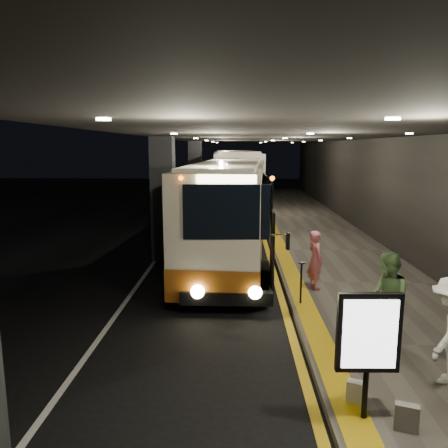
{
  "coord_description": "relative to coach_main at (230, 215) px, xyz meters",
  "views": [
    {
      "loc": [
        1.14,
        -11.42,
        4.05
      ],
      "look_at": [
        0.74,
        1.81,
        1.7
      ],
      "focal_mm": 35.0,
      "sensor_mm": 36.0,
      "label": 1
    }
  ],
  "objects": [
    {
      "name": "ground",
      "position": [
        -0.89,
        -3.85,
        -1.65
      ],
      "size": [
        90.0,
        90.0,
        0.0
      ],
      "primitive_type": "plane",
      "color": "black"
    },
    {
      "name": "lane_line_white",
      "position": [
        -2.69,
        1.15,
        -1.65
      ],
      "size": [
        0.12,
        50.0,
        0.01
      ],
      "primitive_type": "cube",
      "color": "silver",
      "rests_on": "ground"
    },
    {
      "name": "kerb_stripe_yellow",
      "position": [
        1.46,
        1.15,
        -1.65
      ],
      "size": [
        0.18,
        50.0,
        0.01
      ],
      "primitive_type": "cube",
      "color": "gold",
      "rests_on": "ground"
    },
    {
      "name": "sidewalk",
      "position": [
        3.86,
        1.15,
        -1.58
      ],
      "size": [
        4.5,
        50.0,
        0.15
      ],
      "primitive_type": "cube",
      "color": "#514C44",
      "rests_on": "ground"
    },
    {
      "name": "tactile_strip",
      "position": [
        1.96,
        1.15,
        -1.49
      ],
      "size": [
        0.5,
        50.0,
        0.01
      ],
      "primitive_type": "cube",
      "color": "gold",
      "rests_on": "sidewalk"
    },
    {
      "name": "terminal_wall",
      "position": [
        6.11,
        1.15,
        1.35
      ],
      "size": [
        0.1,
        50.0,
        6.0
      ],
      "primitive_type": "cube",
      "color": "black",
      "rests_on": "ground"
    },
    {
      "name": "support_columns",
      "position": [
        -2.39,
        0.15,
        0.55
      ],
      "size": [
        0.8,
        24.8,
        4.4
      ],
      "color": "black",
      "rests_on": "ground"
    },
    {
      "name": "canopy",
      "position": [
        1.61,
        1.15,
        2.95
      ],
      "size": [
        9.0,
        50.0,
        0.4
      ],
      "primitive_type": "cube",
      "color": "black",
      "rests_on": "support_columns"
    },
    {
      "name": "coach_main",
      "position": [
        0.0,
        0.0,
        0.0
      ],
      "size": [
        2.97,
        11.14,
        3.44
      ],
      "rotation": [
        0.0,
        0.0,
        -0.06
      ],
      "color": "beige",
      "rests_on": "ground"
    },
    {
      "name": "coach_second",
      "position": [
        0.08,
        11.24,
        0.13
      ],
      "size": [
        3.02,
        11.92,
        3.71
      ],
      "rotation": [
        0.0,
        0.0,
        0.05
      ],
      "color": "beige",
      "rests_on": "ground"
    },
    {
      "name": "coach_third",
      "position": [
        0.23,
        28.19,
        0.0
      ],
      "size": [
        2.58,
        11.02,
        3.44
      ],
      "rotation": [
        0.0,
        0.0,
        0.03
      ],
      "color": "beige",
      "rests_on": "ground"
    },
    {
      "name": "passenger_boarding",
      "position": [
        2.41,
        -3.51,
        -0.68
      ],
      "size": [
        0.54,
        0.68,
        1.64
      ],
      "primitive_type": "imported",
      "rotation": [
        0.0,
        0.0,
        1.85
      ],
      "color": "#BB5764",
      "rests_on": "sidewalk"
    },
    {
      "name": "passenger_waiting_green",
      "position": [
        3.21,
        -6.99,
        -0.56
      ],
      "size": [
        0.59,
        0.93,
        1.88
      ],
      "primitive_type": "imported",
      "rotation": [
        0.0,
        0.0,
        -1.6
      ],
      "color": "#557B44",
      "rests_on": "sidewalk"
    },
    {
      "name": "bag_polka",
      "position": [
        2.61,
        -9.71,
        -1.31
      ],
      "size": [
        0.35,
        0.23,
        0.39
      ],
      "primitive_type": "cube",
      "rotation": [
        0.0,
        0.0,
        -0.32
      ],
      "color": "black",
      "rests_on": "sidewalk"
    },
    {
      "name": "bag_plain",
      "position": [
        2.09,
        -9.04,
        -1.33
      ],
      "size": [
        0.31,
        0.25,
        0.34
      ],
      "primitive_type": "cube",
      "rotation": [
        0.0,
        0.0,
        -0.4
      ],
      "color": "silver",
      "rests_on": "sidewalk"
    },
    {
      "name": "info_sign",
      "position": [
        2.11,
        -9.45,
        -0.21
      ],
      "size": [
        0.9,
        0.14,
        1.9
      ],
      "rotation": [
        0.0,
        0.0,
        0.02
      ],
      "color": "black",
      "rests_on": "sidewalk"
    },
    {
      "name": "stanchion_post",
      "position": [
        1.86,
        -4.73,
        -0.97
      ],
      "size": [
        0.05,
        0.05,
        1.06
      ],
      "primitive_type": "cylinder",
      "color": "black",
      "rests_on": "sidewalk"
    }
  ]
}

